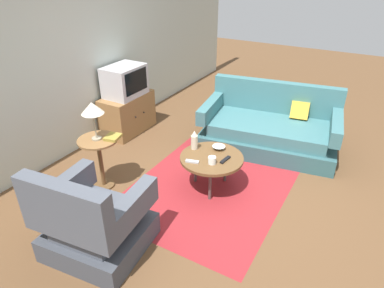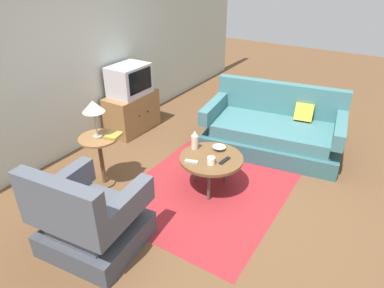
{
  "view_description": "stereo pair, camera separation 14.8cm",
  "coord_description": "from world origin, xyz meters",
  "px_view_note": "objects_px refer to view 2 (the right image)",
  "views": [
    {
      "loc": [
        -3.02,
        -1.43,
        2.49
      ],
      "look_at": [
        0.02,
        0.32,
        0.55
      ],
      "focal_mm": 31.79,
      "sensor_mm": 36.0,
      "label": 1
    },
    {
      "loc": [
        -2.94,
        -1.55,
        2.49
      ],
      "look_at": [
        0.02,
        0.32,
        0.55
      ],
      "focal_mm": 31.79,
      "sensor_mm": 36.0,
      "label": 2
    }
  ],
  "objects_px": {
    "side_table": "(100,151)",
    "mug": "(212,161)",
    "table_lamp": "(93,107)",
    "couch": "(273,131)",
    "tv_remote_silver": "(191,161)",
    "vase": "(195,140)",
    "coffee_table": "(211,160)",
    "tv_stand": "(132,112)",
    "television": "(129,80)",
    "bowl": "(219,148)",
    "book": "(113,135)",
    "armchair": "(89,221)",
    "tv_remote_dark": "(225,160)"
  },
  "relations": [
    {
      "from": "side_table",
      "to": "mug",
      "type": "bearing_deg",
      "value": -67.67
    },
    {
      "from": "table_lamp",
      "to": "couch",
      "type": "bearing_deg",
      "value": -35.82
    },
    {
      "from": "side_table",
      "to": "tv_remote_silver",
      "type": "distance_m",
      "value": 1.1
    },
    {
      "from": "side_table",
      "to": "vase",
      "type": "height_order",
      "value": "vase"
    },
    {
      "from": "couch",
      "to": "coffee_table",
      "type": "height_order",
      "value": "couch"
    },
    {
      "from": "tv_stand",
      "to": "mug",
      "type": "bearing_deg",
      "value": -113.61
    },
    {
      "from": "vase",
      "to": "tv_remote_silver",
      "type": "distance_m",
      "value": 0.33
    },
    {
      "from": "table_lamp",
      "to": "television",
      "type": "bearing_deg",
      "value": 27.05
    },
    {
      "from": "coffee_table",
      "to": "mug",
      "type": "bearing_deg",
      "value": -149.74
    },
    {
      "from": "mug",
      "to": "side_table",
      "type": "bearing_deg",
      "value": 112.33
    },
    {
      "from": "couch",
      "to": "table_lamp",
      "type": "xyz_separation_m",
      "value": [
        -1.97,
        1.43,
        0.74
      ]
    },
    {
      "from": "coffee_table",
      "to": "side_table",
      "type": "distance_m",
      "value": 1.32
    },
    {
      "from": "coffee_table",
      "to": "bowl",
      "type": "bearing_deg",
      "value": 2.1
    },
    {
      "from": "television",
      "to": "book",
      "type": "relative_size",
      "value": 2.84
    },
    {
      "from": "couch",
      "to": "bowl",
      "type": "height_order",
      "value": "couch"
    },
    {
      "from": "couch",
      "to": "table_lamp",
      "type": "relative_size",
      "value": 4.46
    },
    {
      "from": "table_lamp",
      "to": "book",
      "type": "relative_size",
      "value": 2.1
    },
    {
      "from": "book",
      "to": "television",
      "type": "bearing_deg",
      "value": 21.09
    },
    {
      "from": "coffee_table",
      "to": "mug",
      "type": "relative_size",
      "value": 5.59
    },
    {
      "from": "television",
      "to": "side_table",
      "type": "bearing_deg",
      "value": -152.75
    },
    {
      "from": "coffee_table",
      "to": "tv_remote_silver",
      "type": "xyz_separation_m",
      "value": [
        -0.22,
        0.14,
        0.04
      ]
    },
    {
      "from": "armchair",
      "to": "tv_remote_dark",
      "type": "relative_size",
      "value": 5.32
    },
    {
      "from": "television",
      "to": "tv_remote_dark",
      "type": "distance_m",
      "value": 2.18
    },
    {
      "from": "vase",
      "to": "side_table",
      "type": "bearing_deg",
      "value": 128.26
    },
    {
      "from": "coffee_table",
      "to": "vase",
      "type": "relative_size",
      "value": 3.1
    },
    {
      "from": "couch",
      "to": "bowl",
      "type": "relative_size",
      "value": 12.66
    },
    {
      "from": "armchair",
      "to": "vase",
      "type": "bearing_deg",
      "value": 75.59
    },
    {
      "from": "vase",
      "to": "mug",
      "type": "distance_m",
      "value": 0.4
    },
    {
      "from": "armchair",
      "to": "book",
      "type": "xyz_separation_m",
      "value": [
        0.93,
        0.53,
        0.34
      ]
    },
    {
      "from": "television",
      "to": "table_lamp",
      "type": "distance_m",
      "value": 1.53
    },
    {
      "from": "mug",
      "to": "tv_stand",
      "type": "bearing_deg",
      "value": 66.39
    },
    {
      "from": "television",
      "to": "book",
      "type": "distance_m",
      "value": 1.51
    },
    {
      "from": "side_table",
      "to": "tv_remote_dark",
      "type": "bearing_deg",
      "value": -64.52
    },
    {
      "from": "side_table",
      "to": "table_lamp",
      "type": "xyz_separation_m",
      "value": [
        -0.0,
        0.0,
        0.56
      ]
    },
    {
      "from": "mug",
      "to": "book",
      "type": "height_order",
      "value": "book"
    },
    {
      "from": "tv_remote_dark",
      "to": "tv_remote_silver",
      "type": "bearing_deg",
      "value": 132.42
    },
    {
      "from": "side_table",
      "to": "tv_stand",
      "type": "xyz_separation_m",
      "value": [
        1.35,
        0.7,
        -0.16
      ]
    },
    {
      "from": "coffee_table",
      "to": "tv_remote_dark",
      "type": "relative_size",
      "value": 4.15
    },
    {
      "from": "armchair",
      "to": "side_table",
      "type": "xyz_separation_m",
      "value": [
        0.82,
        0.68,
        0.13
      ]
    },
    {
      "from": "television",
      "to": "bowl",
      "type": "bearing_deg",
      "value": -105.65
    },
    {
      "from": "tv_stand",
      "to": "tv_remote_silver",
      "type": "xyz_separation_m",
      "value": [
        -0.94,
        -1.72,
        0.14
      ]
    },
    {
      "from": "bowl",
      "to": "tv_remote_dark",
      "type": "relative_size",
      "value": 0.89
    },
    {
      "from": "mug",
      "to": "tv_remote_dark",
      "type": "relative_size",
      "value": 0.74
    },
    {
      "from": "book",
      "to": "tv_stand",
      "type": "bearing_deg",
      "value": 21.31
    },
    {
      "from": "mug",
      "to": "tv_remote_dark",
      "type": "xyz_separation_m",
      "value": [
        0.13,
        -0.1,
        -0.03
      ]
    },
    {
      "from": "television",
      "to": "book",
      "type": "bearing_deg",
      "value": -146.04
    },
    {
      "from": "television",
      "to": "bowl",
      "type": "height_order",
      "value": "television"
    },
    {
      "from": "vase",
      "to": "mug",
      "type": "xyz_separation_m",
      "value": [
        -0.19,
        -0.34,
        -0.07
      ]
    },
    {
      "from": "tv_remote_dark",
      "to": "tv_remote_silver",
      "type": "xyz_separation_m",
      "value": [
        -0.22,
        0.31,
        -0.0
      ]
    },
    {
      "from": "armchair",
      "to": "television",
      "type": "relative_size",
      "value": 1.56
    }
  ]
}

